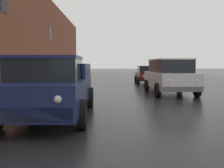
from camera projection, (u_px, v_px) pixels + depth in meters
name	position (u px, v px, depth m)	size (l,w,h in m)	color
left_sidewalk_slab	(23.00, 88.00, 16.56)	(2.75, 80.00, 0.13)	gray
snow_bank_near_corner_left	(27.00, 91.00, 12.47)	(2.19, 1.20, 0.62)	white
pickup_truck_darkblue_approaching_near_lane	(51.00, 87.00, 7.56)	(2.28, 5.36, 1.76)	navy
suv_white_parked_kerbside_close	(170.00, 75.00, 13.47)	(2.22, 4.39, 1.82)	silver
sedan_maroon_parked_kerbside_mid	(147.00, 74.00, 21.09)	(1.93, 4.16, 1.42)	maroon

